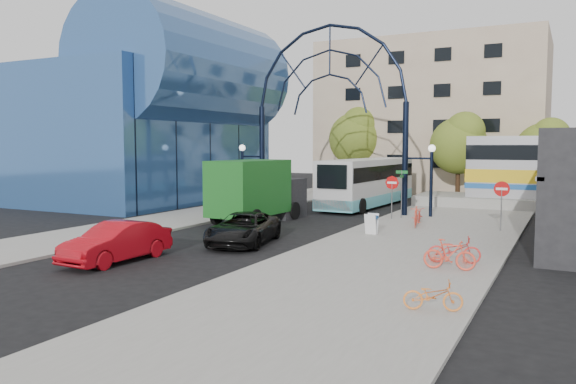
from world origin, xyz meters
The scene contains 22 objects.
ground centered at (0.00, 0.00, 0.00)m, with size 120.00×120.00×0.00m, color black.
sidewalk_east centered at (8.00, 4.00, 0.06)m, with size 8.00×56.00×0.12m, color gray.
plaza_west centered at (-6.50, 6.00, 0.06)m, with size 5.00×50.00×0.12m, color gray.
gateway_arch centered at (0.00, 14.00, 8.56)m, with size 13.64×0.44×12.10m.
stop_sign centered at (4.80, 12.00, 1.99)m, with size 0.80×0.07×2.50m.
do_not_enter_sign centered at (11.00, 10.00, 1.98)m, with size 0.76×0.07×2.48m.
street_name_sign centered at (5.20, 12.60, 2.13)m, with size 0.70×0.70×2.80m.
sandwich_board centered at (5.60, 5.98, 0.74)m, with size 0.55×0.61×0.99m.
transit_hall centered at (-15.30, 15.00, 6.70)m, with size 16.50×18.00×14.50m.
apartment_block centered at (2.00, 34.97, 7.00)m, with size 20.00×12.10×14.00m.
tree_north_a centered at (6.12, 25.93, 4.61)m, with size 4.48×4.48×7.00m.
tree_north_b centered at (-3.88, 29.93, 5.27)m, with size 5.12×5.12×8.00m.
tree_north_c centered at (12.12, 27.93, 4.28)m, with size 4.16×4.16×6.50m.
city_bus centered at (1.02, 18.79, 1.78)m, with size 3.32×12.48×3.40m.
green_truck centered at (-1.87, 8.03, 1.77)m, with size 3.03×7.17×3.55m.
black_suv centered at (1.17, 1.46, 0.70)m, with size 2.32×5.03×1.40m, color black.
red_sedan centered at (-1.11, -3.94, 0.75)m, with size 1.58×4.54×1.50m, color #B00A14.
bike_near_a centered at (6.59, 11.32, 0.53)m, with size 0.55×1.58×0.83m, color #E93C2E.
bike_near_b centered at (6.88, 9.40, 0.65)m, with size 0.50×1.76×1.06m, color #F74731.
bike_far_a centered at (10.40, 1.00, 0.61)m, with size 0.65×1.87×0.98m, color red.
bike_far_b centered at (10.46, -0.17, 0.65)m, with size 0.50×1.76×1.06m, color #F64931.
bike_far_c centered at (11.02, -5.24, 0.52)m, with size 0.53×1.52×0.80m, color orange.
Camera 1 is at (14.14, -19.63, 4.40)m, focal length 35.00 mm.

